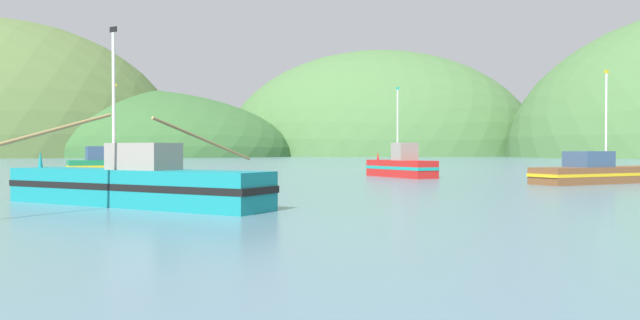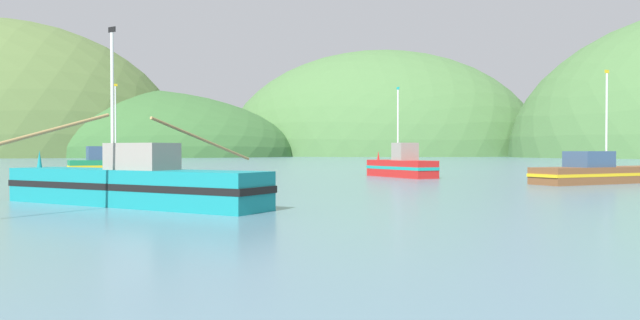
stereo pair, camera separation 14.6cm
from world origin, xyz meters
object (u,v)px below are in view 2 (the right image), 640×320
fishing_boat_teal (132,184)px  fishing_boat_brown (610,173)px  fishing_boat_green (114,165)px  fishing_boat_red (401,166)px

fishing_boat_teal → fishing_boat_brown: fishing_boat_brown is taller
fishing_boat_teal → fishing_boat_green: 31.16m
fishing_boat_teal → fishing_boat_red: (7.26, 25.99, 0.04)m
fishing_boat_green → fishing_boat_red: fishing_boat_green is taller
fishing_boat_teal → fishing_boat_red: size_ratio=2.01×
fishing_boat_brown → fishing_boat_red: 14.47m
fishing_boat_green → fishing_boat_brown: (37.94, -5.32, -0.17)m
fishing_boat_brown → fishing_boat_red: (-13.44, 5.37, 0.18)m
fishing_boat_teal → fishing_boat_green: fishing_boat_green is taller
fishing_boat_green → fishing_boat_red: bearing=-42.3°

